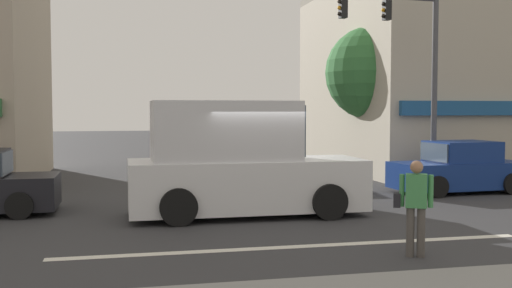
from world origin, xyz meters
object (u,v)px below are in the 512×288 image
Objects in this scene: street_tree at (372,73)px; pedestrian_foreground_with_bag at (415,202)px; utility_pole_far_right at (422,64)px; box_truck_crossing_leftbound at (239,164)px; traffic_light_mast at (407,56)px; sedan_approaching_near at (265,162)px; sedan_crossing_rightbound at (459,169)px.

pedestrian_foreground_with_bag is (-4.52, -12.18, -2.99)m from street_tree.
utility_pole_far_right is at bearing 61.59° from pedestrian_foreground_with_bag.
box_truck_crossing_leftbound is (-9.13, -8.21, -3.13)m from utility_pole_far_right.
traffic_light_mast reaches higher than sedan_approaching_near.
sedan_crossing_rightbound is 2.51× the size of pedestrian_foreground_with_bag.
utility_pole_far_right is 8.15m from sedan_approaching_near.
street_tree is 0.68× the size of utility_pole_far_right.
street_tree is 0.93× the size of traffic_light_mast.
traffic_light_mast is 1.47× the size of sedan_approaching_near.
utility_pole_far_right is at bearing 57.80° from traffic_light_mast.
traffic_light_mast is at bearing -122.20° from utility_pole_far_right.
traffic_light_mast is at bearing -40.52° from sedan_approaching_near.
street_tree reaches higher than sedan_approaching_near.
traffic_light_mast is 5.98m from sedan_approaching_near.
utility_pole_far_right is at bearing 15.06° from street_tree.
sedan_approaching_near is at bearing 145.14° from sedan_crossing_rightbound.
traffic_light_mast reaches higher than box_truck_crossing_leftbound.
street_tree reaches higher than pedestrian_foreground_with_bag.
sedan_crossing_rightbound is (7.40, 2.51, -0.54)m from box_truck_crossing_leftbound.
box_truck_crossing_leftbound is at bearing 115.41° from pedestrian_foreground_with_bag.
pedestrian_foreground_with_bag reaches higher than sedan_approaching_near.
traffic_light_mast is (-3.28, -5.21, -0.20)m from utility_pole_far_right.
sedan_approaching_near is 10.79m from pedestrian_foreground_with_bag.
box_truck_crossing_leftbound reaches higher than sedan_approaching_near.
pedestrian_foreground_with_bag is at bearing -64.59° from box_truck_crossing_leftbound.
street_tree is 3.45× the size of pedestrian_foreground_with_bag.
utility_pole_far_right is 2.02× the size of sedan_crossing_rightbound.
sedan_approaching_near is at bearing 90.23° from pedestrian_foreground_with_bag.
sedan_crossing_rightbound is at bearing -17.68° from traffic_light_mast.
traffic_light_mast is 7.20m from box_truck_crossing_leftbound.
traffic_light_mast is 1.48× the size of sedan_crossing_rightbound.
sedan_crossing_rightbound is 8.83m from pedestrian_foreground_with_bag.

